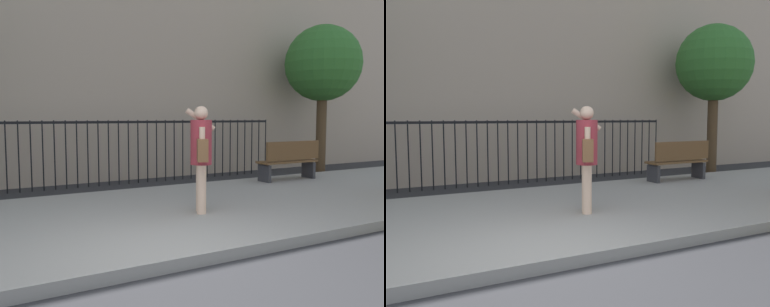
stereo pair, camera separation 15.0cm
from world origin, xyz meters
TOP-DOWN VIEW (x-y plane):
  - ground_plane at (0.00, 0.00)m, footprint 60.00×60.00m
  - sidewalk at (0.00, 2.20)m, footprint 28.00×4.40m
  - iron_fence at (0.00, 5.90)m, footprint 12.03×0.04m
  - pedestrian_on_phone at (1.35, 1.74)m, footprint 0.57×0.72m
  - street_bench at (4.93, 3.65)m, footprint 1.60×0.45m
  - street_tree_near at (7.53, 5.16)m, footprint 2.25×2.25m

SIDE VIEW (x-z plane):
  - ground_plane at x=0.00m, z-range 0.00..0.00m
  - sidewalk at x=0.00m, z-range 0.00..0.15m
  - street_bench at x=4.93m, z-range 0.18..1.13m
  - iron_fence at x=0.00m, z-range 0.22..1.82m
  - pedestrian_on_phone at x=1.35m, z-range 0.29..1.99m
  - street_tree_near at x=7.53m, z-range 1.03..5.43m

